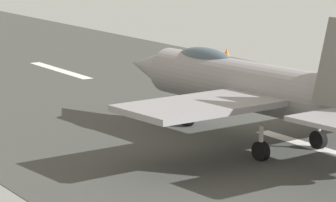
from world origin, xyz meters
TOP-DOWN VIEW (x-y plane):
  - ground_plane at (0.00, 0.00)m, footprint 400.00×400.00m
  - runway_strip at (-0.02, 0.00)m, footprint 240.00×26.00m
  - fighter_jet at (1.76, 1.76)m, footprint 17.14×14.28m
  - marker_cone_far at (24.54, -13.00)m, footprint 0.44×0.44m

SIDE VIEW (x-z plane):
  - ground_plane at x=0.00m, z-range 0.00..0.00m
  - runway_strip at x=-0.02m, z-range 0.00..0.02m
  - marker_cone_far at x=24.54m, z-range 0.00..0.55m
  - fighter_jet at x=1.76m, z-range -0.35..5.35m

